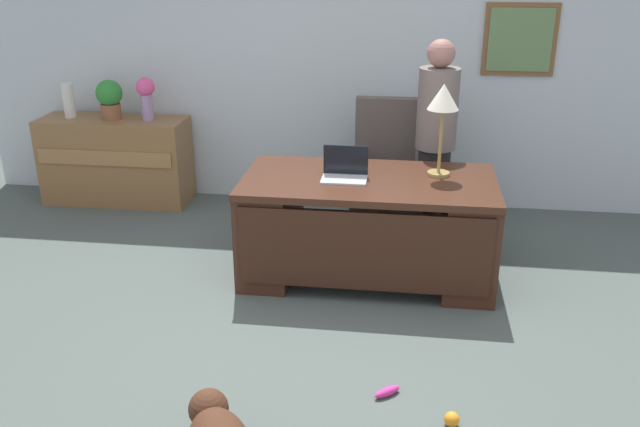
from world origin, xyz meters
The scene contains 13 objects.
ground_plane centered at (0.00, 0.00, 0.00)m, with size 12.00×12.00×0.00m, color #4C5651.
back_wall centered at (0.01, 2.60, 1.35)m, with size 7.00×0.16×2.70m.
desk centered at (0.35, 0.96, 0.41)m, with size 1.81×0.94×0.76m.
credenza centered at (-2.13, 2.25, 0.40)m, with size 1.37×0.50×0.81m.
armchair centered at (0.46, 1.94, 0.49)m, with size 0.60×0.59×1.11m.
person_standing centered at (0.83, 1.74, 0.85)m, with size 0.32×0.32×1.65m.
laptop centered at (0.18, 0.96, 0.82)m, with size 0.32×0.22×0.22m.
desk_lamp centered at (0.84, 1.13, 1.29)m, with size 0.22×0.22×0.66m.
vase_with_flowers centered at (-1.77, 2.25, 1.05)m, with size 0.17×0.17×0.39m.
vase_empty centered at (-2.52, 2.25, 0.97)m, with size 0.10×0.10×0.32m, color silver.
potted_plant centered at (-2.12, 2.25, 1.01)m, with size 0.24×0.24×0.36m.
dog_toy_ball centered at (0.90, -0.68, 0.04)m, with size 0.08×0.08×0.08m, color orange.
dog_toy_plush centered at (0.56, -0.47, 0.03)m, with size 0.17×0.05×0.05m, color #D8338C.
Camera 1 is at (0.60, -3.57, 2.31)m, focal length 37.87 mm.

